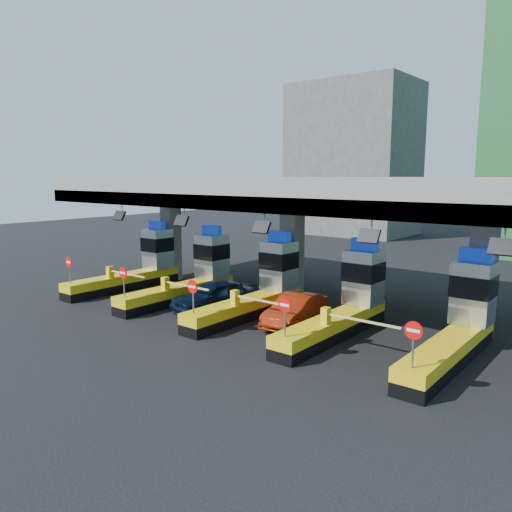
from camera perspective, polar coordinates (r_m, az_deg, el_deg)
The scene contains 10 objects.
ground at distance 26.01m, azimuth 0.25°, elevation -6.62°, with size 120.00×120.00×0.00m, color black.
toll_canopy at distance 27.35m, azimuth 4.05°, elevation 7.17°, with size 28.00×12.09×7.00m.
toll_lane_far_left at distance 32.91m, azimuth -13.16°, elevation -1.01°, with size 4.43×8.00×4.16m.
toll_lane_left at distance 29.18m, azimuth -7.09°, elevation -2.13°, with size 4.43×8.00×4.16m.
toll_lane_center at distance 25.88m, azimuth 0.64°, elevation -3.51°, with size 4.43×8.00×4.16m.
toll_lane_right at distance 23.20m, azimuth 10.41°, elevation -5.16°, with size 4.43×8.00×4.16m.
toll_lane_far_right at distance 21.37m, azimuth 22.34°, elevation -6.95°, with size 4.43×8.00×4.16m.
bg_building_concrete at distance 62.99m, azimuth 11.05°, elevation 10.75°, with size 14.00×10.00×18.00m, color #4C4C49.
van at distance 26.49m, azimuth -4.78°, elevation -4.55°, with size 1.91×4.75×1.62m, color black.
red_car at distance 24.08m, azimuth 4.52°, elevation -6.15°, with size 1.54×4.42×1.46m, color maroon.
Camera 1 is at (15.65, -19.54, 7.08)m, focal length 35.00 mm.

